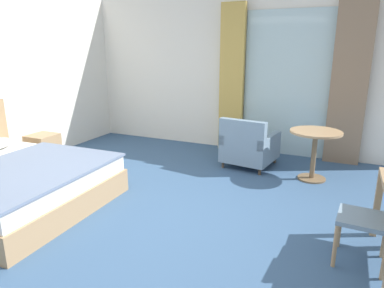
# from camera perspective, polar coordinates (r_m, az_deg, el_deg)

# --- Properties ---
(ground) EXTENTS (6.44, 6.92, 0.10)m
(ground) POSITION_cam_1_polar(r_m,az_deg,el_deg) (4.03, -7.05, -12.73)
(ground) COLOR #38567A
(wall_back) EXTENTS (6.04, 0.12, 2.80)m
(wall_back) POSITION_cam_1_polar(r_m,az_deg,el_deg) (6.50, 7.50, 11.49)
(wall_back) COLOR white
(wall_back) RESTS_ON ground
(balcony_glass_door) EXTENTS (1.49, 0.02, 2.46)m
(balcony_glass_door) POSITION_cam_1_polar(r_m,az_deg,el_deg) (6.23, 15.42, 9.34)
(balcony_glass_door) COLOR silver
(balcony_glass_door) RESTS_ON ground
(curtain_panel_left) EXTENTS (0.44, 0.10, 2.60)m
(curtain_panel_left) POSITION_cam_1_polar(r_m,az_deg,el_deg) (6.35, 6.56, 10.52)
(curtain_panel_left) COLOR tan
(curtain_panel_left) RESTS_ON ground
(curtain_panel_right) EXTENTS (0.55, 0.10, 2.60)m
(curtain_panel_right) POSITION_cam_1_polar(r_m,az_deg,el_deg) (6.05, 24.46, 8.99)
(curtain_panel_right) COLOR #897056
(curtain_panel_right) RESTS_ON ground
(bed) EXTENTS (2.26, 1.97, 1.11)m
(bed) POSITION_cam_1_polar(r_m,az_deg,el_deg) (4.80, -28.62, -5.57)
(bed) COLOR tan
(bed) RESTS_ON ground
(nightstand) EXTENTS (0.41, 0.43, 0.48)m
(nightstand) POSITION_cam_1_polar(r_m,az_deg,el_deg) (6.20, -23.25, -0.75)
(nightstand) COLOR tan
(nightstand) RESTS_ON ground
(desk_chair) EXTENTS (0.45, 0.43, 0.85)m
(desk_chair) POSITION_cam_1_polar(r_m,az_deg,el_deg) (3.39, 27.82, -10.28)
(desk_chair) COLOR gray
(desk_chair) RESTS_ON ground
(armchair_by_window) EXTENTS (0.84, 0.89, 0.81)m
(armchair_by_window) POSITION_cam_1_polar(r_m,az_deg,el_deg) (5.60, 9.33, -0.46)
(armchair_by_window) COLOR gray
(armchair_by_window) RESTS_ON ground
(round_cafe_table) EXTENTS (0.72, 0.72, 0.72)m
(round_cafe_table) POSITION_cam_1_polar(r_m,az_deg,el_deg) (5.21, 19.57, 0.07)
(round_cafe_table) COLOR tan
(round_cafe_table) RESTS_ON ground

